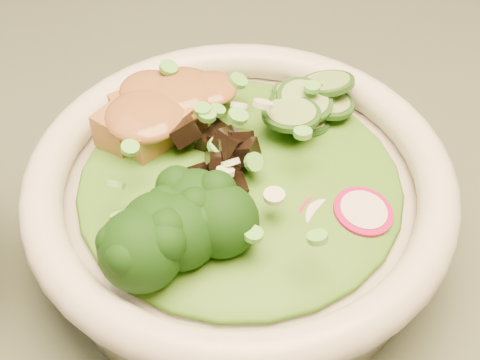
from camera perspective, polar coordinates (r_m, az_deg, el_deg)
dining_table at (r=0.62m, az=13.73°, el=-3.47°), size 1.20×0.80×0.75m
salad_bowl at (r=0.41m, az=-0.00°, el=-1.83°), size 0.26×0.26×0.07m
lettuce_bed at (r=0.40m, az=0.00°, el=0.10°), size 0.20×0.20×0.02m
broccoli_florets at (r=0.36m, az=-5.71°, el=-3.87°), size 0.10×0.09×0.04m
radish_slices at (r=0.37m, az=7.94°, el=-3.67°), size 0.11×0.07×0.02m
cucumber_slices at (r=0.43m, az=5.36°, el=5.83°), size 0.09×0.09×0.03m
mushroom_heap at (r=0.39m, az=-1.33°, el=2.18°), size 0.09×0.09×0.04m
tofu_cubes at (r=0.42m, az=-6.35°, el=4.99°), size 0.10×0.08×0.03m
peanut_sauce at (r=0.41m, az=-6.49°, el=6.28°), size 0.07×0.05×0.02m
scallion_garnish at (r=0.38m, az=0.00°, el=2.44°), size 0.18×0.18×0.02m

